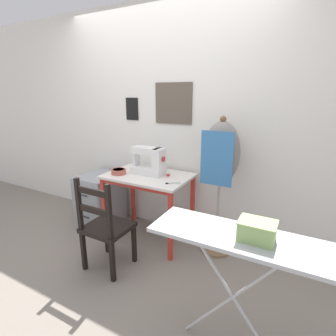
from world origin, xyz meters
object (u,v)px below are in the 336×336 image
sewing_machine (150,162)px  thread_spool_near_machine (168,175)px  filing_cabinet (100,199)px  fabric_bowl (119,171)px  scissors (171,183)px  dress_form (221,159)px  storage_box (257,231)px  wooden_chair (106,227)px  ironing_board (237,243)px

sewing_machine → thread_spool_near_machine: (0.20, 0.03, -0.12)m
sewing_machine → filing_cabinet: size_ratio=0.60×
fabric_bowl → filing_cabinet: bearing=160.7°
scissors → filing_cabinet: 1.19m
dress_form → sewing_machine: bearing=-174.1°
scissors → storage_box: storage_box is taller
sewing_machine → scissors: bearing=-26.1°
scissors → wooden_chair: wooden_chair is taller
scissors → filing_cabinet: bearing=171.4°
scissors → wooden_chair: bearing=-127.6°
sewing_machine → ironing_board: (1.18, -0.95, -0.11)m
thread_spool_near_machine → storage_box: storage_box is taller
fabric_bowl → wooden_chair: size_ratio=0.18×
wooden_chair → storage_box: (1.34, -0.27, 0.46)m
filing_cabinet → storage_box: (2.03, -0.95, 0.57)m
fabric_bowl → ironing_board: 1.69m
sewing_machine → storage_box: size_ratio=1.87×
scissors → dress_form: 0.54m
sewing_machine → storage_box: (1.28, -0.95, -0.01)m
wooden_chair → dress_form: dress_form is taller
thread_spool_near_machine → filing_cabinet: size_ratio=0.07×
sewing_machine → storage_box: sewing_machine is taller
scissors → filing_cabinet: size_ratio=0.22×
sewing_machine → filing_cabinet: sewing_machine is taller
fabric_bowl → filing_cabinet: 0.66m
wooden_chair → storage_box: size_ratio=4.55×
sewing_machine → fabric_bowl: size_ratio=2.34×
wooden_chair → filing_cabinet: bearing=135.5°
fabric_bowl → scissors: fabric_bowl is taller
wooden_chair → dress_form: 1.25m
storage_box → filing_cabinet: bearing=155.0°
storage_box → wooden_chair: bearing=168.7°
scissors → wooden_chair: (-0.40, -0.52, -0.33)m
fabric_bowl → scissors: bearing=-0.8°
sewing_machine → dress_form: bearing=5.9°
wooden_chair → scissors: bearing=52.4°
fabric_bowl → scissors: size_ratio=1.14×
thread_spool_near_machine → filing_cabinet: 1.06m
scissors → dress_form: size_ratio=0.10×
scissors → ironing_board: (0.85, -0.78, 0.02)m
dress_form → fabric_bowl: bearing=-167.5°
wooden_chair → filing_cabinet: (-0.69, 0.68, -0.11)m
filing_cabinet → sewing_machine: bearing=0.0°
fabric_bowl → thread_spool_near_machine: bearing=19.8°
sewing_machine → thread_spool_near_machine: bearing=7.8°
sewing_machine → scissors: (0.34, -0.17, -0.14)m
thread_spool_near_machine → ironing_board: ironing_board is taller
scissors → fabric_bowl: bearing=179.2°
dress_form → storage_box: dress_form is taller
sewing_machine → storage_box: bearing=-36.5°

